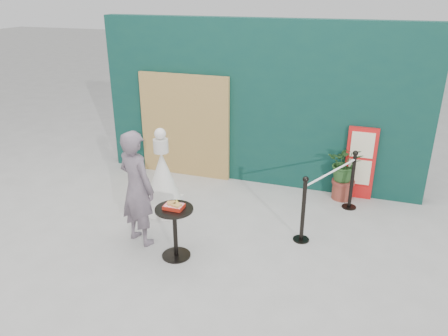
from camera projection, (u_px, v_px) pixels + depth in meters
ground at (195, 270)px, 5.81m from camera, size 60.00×60.00×0.00m
back_wall at (258, 104)px, 7.98m from camera, size 6.00×0.30×3.00m
bamboo_fence at (184, 126)px, 8.41m from camera, size 1.80×0.08×2.00m
woman at (137, 188)px, 6.16m from camera, size 0.73×0.61×1.71m
menu_board at (360, 163)px, 7.57m from camera, size 0.50×0.07×1.30m
statue at (163, 180)px, 7.04m from camera, size 0.58×0.58×1.48m
cafe_table at (175, 225)px, 5.92m from camera, size 0.52×0.52×0.75m
food_basket at (174, 206)px, 5.81m from camera, size 0.26×0.19×0.11m
planter at (345, 168)px, 7.55m from camera, size 0.59×0.51×1.00m
stanchion_barrier at (329, 195)px, 6.78m from camera, size 0.84×1.54×1.03m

